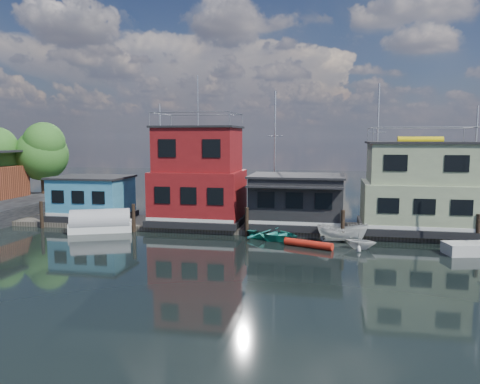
% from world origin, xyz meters
% --- Properties ---
extents(ground, '(160.00, 160.00, 0.00)m').
position_xyz_m(ground, '(0.00, 0.00, 0.00)').
color(ground, black).
rests_on(ground, ground).
extents(dock, '(48.00, 5.00, 0.40)m').
position_xyz_m(dock, '(0.00, 12.00, 0.20)').
color(dock, '#595147').
rests_on(dock, ground).
extents(houseboat_blue, '(6.40, 4.90, 3.66)m').
position_xyz_m(houseboat_blue, '(-18.00, 12.00, 2.21)').
color(houseboat_blue, black).
rests_on(houseboat_blue, dock).
extents(houseboat_red, '(7.40, 5.90, 11.86)m').
position_xyz_m(houseboat_red, '(-8.50, 12.00, 4.10)').
color(houseboat_red, black).
rests_on(houseboat_red, dock).
extents(houseboat_dark, '(7.40, 6.10, 4.06)m').
position_xyz_m(houseboat_dark, '(-0.50, 11.98, 2.42)').
color(houseboat_dark, black).
rests_on(houseboat_dark, dock).
extents(houseboat_green, '(8.40, 5.90, 7.03)m').
position_xyz_m(houseboat_green, '(8.50, 12.00, 3.55)').
color(houseboat_green, black).
rests_on(houseboat_green, dock).
extents(pilings, '(42.28, 0.28, 2.20)m').
position_xyz_m(pilings, '(-0.33, 9.20, 1.10)').
color(pilings, '#2D2116').
rests_on(pilings, ground).
extents(background_masts, '(36.40, 0.16, 12.00)m').
position_xyz_m(background_masts, '(4.76, 18.00, 5.55)').
color(background_masts, silver).
rests_on(background_masts, ground).
extents(dinghy_white, '(2.51, 2.31, 1.11)m').
position_xyz_m(dinghy_white, '(4.08, 6.74, 0.56)').
color(dinghy_white, white).
rests_on(dinghy_white, ground).
extents(red_kayak, '(3.38, 1.74, 0.50)m').
position_xyz_m(red_kayak, '(0.69, 6.51, 0.25)').
color(red_kayak, red).
rests_on(red_kayak, ground).
extents(motorboat, '(3.62, 1.54, 1.37)m').
position_xyz_m(motorboat, '(2.98, 8.67, 0.68)').
color(motorboat, white).
rests_on(motorboat, ground).
extents(dinghy_teal, '(4.91, 4.40, 0.84)m').
position_xyz_m(dinghy_teal, '(-1.90, 8.52, 0.42)').
color(dinghy_teal, teal).
rests_on(dinghy_teal, ground).
extents(tarp_runabout, '(5.05, 3.52, 1.91)m').
position_xyz_m(tarp_runabout, '(-15.57, 8.73, 0.71)').
color(tarp_runabout, white).
rests_on(tarp_runabout, ground).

